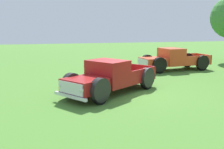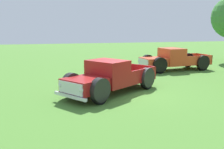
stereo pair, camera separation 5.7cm
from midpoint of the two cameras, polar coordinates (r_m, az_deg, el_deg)
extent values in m
plane|color=#477A2D|center=(12.74, 2.44, -3.94)|extent=(80.00, 80.00, 0.00)
cube|color=maroon|center=(11.24, -6.11, -2.29)|extent=(2.23, 2.23, 0.58)
cube|color=silver|center=(10.71, -9.28, -3.01)|extent=(1.23, 0.88, 0.49)
sphere|color=silver|center=(10.24, -6.84, -3.39)|extent=(0.21, 0.21, 0.21)
sphere|color=silver|center=(11.20, -11.35, -2.33)|extent=(0.21, 0.21, 0.21)
cube|color=maroon|center=(12.22, -1.10, 0.32)|extent=(2.24, 2.14, 1.22)
cube|color=#8C9EA8|center=(11.71, -3.20, 1.19)|extent=(1.28, 0.91, 0.54)
cube|color=maroon|center=(13.71, 3.90, -0.97)|extent=(2.73, 2.84, 0.11)
cube|color=maroon|center=(13.17, 6.87, 0.04)|extent=(1.34, 1.88, 0.58)
cube|color=maroon|center=(14.15, 1.17, 0.83)|extent=(1.34, 1.88, 0.58)
cube|color=maroon|center=(14.51, 6.43, 1.00)|extent=(1.51, 1.08, 0.58)
cylinder|color=black|center=(10.69, -2.77, -4.50)|extent=(0.65, 0.80, 0.81)
cylinder|color=#B7B7BC|center=(10.69, -2.73, -4.51)|extent=(0.39, 0.41, 0.32)
cylinder|color=black|center=(10.64, -2.78, -3.44)|extent=(0.82, 1.01, 1.02)
cylinder|color=black|center=(11.95, -9.04, -3.03)|extent=(0.65, 0.80, 0.81)
cylinder|color=#B7B7BC|center=(11.96, -9.07, -3.03)|extent=(0.39, 0.41, 0.32)
cylinder|color=black|center=(11.90, -9.07, -2.08)|extent=(0.82, 1.01, 1.02)
cylinder|color=black|center=(13.44, 7.63, -1.50)|extent=(0.65, 0.80, 0.81)
cylinder|color=#B7B7BC|center=(13.43, 7.67, -1.51)|extent=(0.39, 0.41, 0.32)
cylinder|color=black|center=(13.40, 7.65, -0.65)|extent=(0.82, 1.01, 1.02)
cylinder|color=black|center=(14.46, 1.68, -0.57)|extent=(0.65, 0.80, 0.81)
cylinder|color=#B7B7BC|center=(14.46, 1.65, -0.57)|extent=(0.39, 0.41, 0.32)
cylinder|color=black|center=(14.42, 1.69, 0.22)|extent=(0.82, 1.01, 1.02)
cube|color=silver|center=(10.76, -9.40, -4.77)|extent=(1.65, 1.19, 0.13)
cube|color=#D14723|center=(18.84, 8.98, 2.79)|extent=(1.77, 1.75, 0.59)
cube|color=silver|center=(18.45, 6.73, 2.69)|extent=(1.47, 0.20, 0.50)
sphere|color=silver|center=(17.88, 7.74, 2.52)|extent=(0.22, 0.22, 0.22)
sphere|color=silver|center=(19.04, 5.91, 3.03)|extent=(0.22, 0.22, 0.22)
cube|color=#D14723|center=(19.57, 12.87, 3.89)|extent=(1.92, 1.55, 1.24)
cube|color=#8C9EA8|center=(19.20, 11.26, 4.65)|extent=(1.55, 0.18, 0.54)
cube|color=#D14723|center=(20.69, 17.07, 2.46)|extent=(1.99, 2.41, 0.11)
cube|color=#D14723|center=(19.98, 18.60, 3.11)|extent=(0.29, 2.26, 0.59)
cube|color=#D14723|center=(21.33, 15.74, 3.70)|extent=(0.29, 2.26, 0.59)
cube|color=#D14723|center=(21.32, 19.45, 3.49)|extent=(1.80, 0.25, 0.59)
cylinder|color=black|center=(18.11, 10.34, 1.50)|extent=(0.31, 0.83, 0.82)
cylinder|color=#B7B7BC|center=(18.10, 10.36, 1.50)|extent=(0.29, 0.35, 0.33)
cylinder|color=black|center=(18.08, 10.36, 2.15)|extent=(0.39, 1.05, 1.03)
cylinder|color=black|center=(19.66, 7.68, 2.27)|extent=(0.31, 0.83, 0.82)
cylinder|color=#B7B7BC|center=(19.67, 7.67, 2.28)|extent=(0.29, 0.35, 0.33)
cylinder|color=black|center=(19.64, 7.70, 2.87)|extent=(0.39, 1.05, 1.03)
cylinder|color=black|center=(20.16, 19.21, 1.98)|extent=(0.31, 0.83, 0.82)
cylinder|color=#B7B7BC|center=(20.15, 19.23, 1.98)|extent=(0.29, 0.35, 0.33)
cylinder|color=black|center=(20.13, 19.25, 2.56)|extent=(0.39, 1.05, 1.03)
cylinder|color=black|center=(21.57, 16.19, 2.66)|extent=(0.31, 0.83, 0.82)
cylinder|color=#B7B7BC|center=(21.58, 16.18, 2.67)|extent=(0.29, 0.35, 0.33)
cylinder|color=black|center=(21.54, 16.22, 3.21)|extent=(0.39, 1.05, 1.03)
cube|color=silver|center=(18.48, 6.59, 1.65)|extent=(1.96, 0.28, 0.13)
camera|label=1|loc=(0.03, -90.13, -0.02)|focal=41.37mm
camera|label=2|loc=(0.03, 89.87, 0.02)|focal=41.37mm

